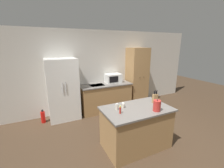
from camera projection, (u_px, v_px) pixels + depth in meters
name	position (u px, v px, depth m)	size (l,w,h in m)	color
ground_plane	(141.00, 143.00, 3.37)	(14.00, 14.00, 0.00)	#423021
wall_back	(101.00, 70.00, 5.07)	(7.20, 0.06, 2.60)	beige
refrigerator	(63.00, 90.00, 4.31)	(0.86, 0.65, 1.78)	white
back_counter	(106.00, 97.00, 4.99)	(1.69, 0.65, 0.90)	#9E7547
pantry_cabinet	(137.00, 77.00, 5.38)	(0.67, 0.59, 2.04)	#9E7547
kitchen_island	(136.00, 127.00, 3.18)	(1.41, 0.85, 0.89)	#9E7547
microwave	(113.00, 78.00, 5.06)	(0.52, 0.38, 0.29)	white
knife_block	(155.00, 98.00, 3.32)	(0.12, 0.06, 0.29)	#9E7547
spice_bottle_tall_dark	(117.00, 107.00, 2.97)	(0.06, 0.06, 0.13)	beige
spice_bottle_short_red	(123.00, 105.00, 3.07)	(0.06, 0.06, 0.11)	beige
spice_bottle_amber_oil	(120.00, 110.00, 2.81)	(0.04, 0.04, 0.15)	#B2281E
kettle	(157.00, 106.00, 2.91)	(0.15, 0.15, 0.24)	#B72D28
fire_extinguisher	(43.00, 117.00, 4.22)	(0.12, 0.12, 0.38)	red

